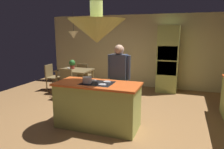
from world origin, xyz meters
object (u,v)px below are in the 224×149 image
object	(u,v)px
chair_at_corner	(52,75)
cup_on_table	(69,69)
kitchen_island	(98,105)
chair_by_back_wall	(84,74)
potted_plant_on_table	(72,64)
dining_table	(75,73)
oven_tower	(168,59)
cooking_pot_on_cooktop	(87,80)
chair_facing_island	(64,82)
person_at_island	(119,76)

from	to	relation	value
chair_at_corner	cup_on_table	xyz separation A→B (m)	(0.80, -0.21, 0.30)
kitchen_island	chair_at_corner	distance (m)	3.34
chair_by_back_wall	potted_plant_on_table	size ratio (longest dim) A/B	2.90
dining_table	cup_on_table	bearing A→B (deg)	-117.09
chair_at_corner	potted_plant_on_table	distance (m)	0.88
chair_at_corner	kitchen_island	bearing A→B (deg)	-128.91
oven_tower	cooking_pot_on_cooktop	bearing A→B (deg)	-110.48
dining_table	chair_at_corner	world-z (taller)	chair_at_corner
dining_table	potted_plant_on_table	bearing A→B (deg)	148.93
chair_facing_island	potted_plant_on_table	bearing A→B (deg)	100.62
kitchen_island	chair_at_corner	size ratio (longest dim) A/B	1.98
chair_by_back_wall	chair_at_corner	world-z (taller)	same
oven_tower	potted_plant_on_table	world-z (taller)	oven_tower
chair_at_corner	potted_plant_on_table	size ratio (longest dim) A/B	2.90
chair_by_back_wall	cooking_pot_on_cooktop	size ratio (longest dim) A/B	4.83
cooking_pot_on_cooktop	potted_plant_on_table	bearing A→B (deg)	125.92
chair_facing_island	cooking_pot_on_cooktop	world-z (taller)	cooking_pot_on_cooktop
chair_facing_island	chair_at_corner	distance (m)	1.10
chair_by_back_wall	potted_plant_on_table	bearing A→B (deg)	76.38
oven_tower	chair_facing_island	size ratio (longest dim) A/B	2.48
chair_facing_island	cooking_pot_on_cooktop	bearing A→B (deg)	-46.01
potted_plant_on_table	cup_on_table	xyz separation A→B (m)	(0.03, -0.29, -0.12)
chair_by_back_wall	dining_table	bearing A→B (deg)	90.00
person_at_island	chair_facing_island	distance (m)	2.15
potted_plant_on_table	cup_on_table	bearing A→B (deg)	-84.35
cup_on_table	cooking_pot_on_cooktop	distance (m)	2.62
chair_at_corner	chair_by_back_wall	bearing A→B (deg)	-54.85
oven_tower	person_at_island	xyz separation A→B (m)	(-0.86, -2.58, -0.12)
chair_facing_island	potted_plant_on_table	distance (m)	0.84
oven_tower	person_at_island	world-z (taller)	oven_tower
chair_at_corner	dining_table	bearing A→B (deg)	-90.00
chair_at_corner	potted_plant_on_table	world-z (taller)	potted_plant_on_table
dining_table	chair_at_corner	xyz separation A→B (m)	(-0.90, -0.00, -0.15)
person_at_island	cup_on_table	xyz separation A→B (m)	(-2.05, 1.23, -0.15)
kitchen_island	dining_table	xyz separation A→B (m)	(-1.70, 2.10, 0.18)
dining_table	potted_plant_on_table	xyz separation A→B (m)	(-0.13, 0.08, 0.28)
person_at_island	cooking_pot_on_cooktop	size ratio (longest dim) A/B	9.25
oven_tower	cooking_pot_on_cooktop	size ratio (longest dim) A/B	11.97
oven_tower	dining_table	size ratio (longest dim) A/B	2.06
cooking_pot_on_cooktop	chair_facing_island	bearing A→B (deg)	133.99
kitchen_island	dining_table	size ratio (longest dim) A/B	1.65
dining_table	person_at_island	distance (m)	2.44
potted_plant_on_table	cooking_pot_on_cooktop	xyz separation A→B (m)	(1.67, -2.31, 0.08)
cup_on_table	potted_plant_on_table	bearing A→B (deg)	95.65
chair_facing_island	chair_at_corner	size ratio (longest dim) A/B	1.00
oven_tower	person_at_island	distance (m)	2.72
person_at_island	potted_plant_on_table	xyz separation A→B (m)	(-2.08, 1.52, -0.03)
cooking_pot_on_cooktop	oven_tower	bearing A→B (deg)	69.52
kitchen_island	chair_by_back_wall	xyz separation A→B (m)	(-1.70, 2.73, 0.03)
kitchen_island	chair_by_back_wall	size ratio (longest dim) A/B	1.98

